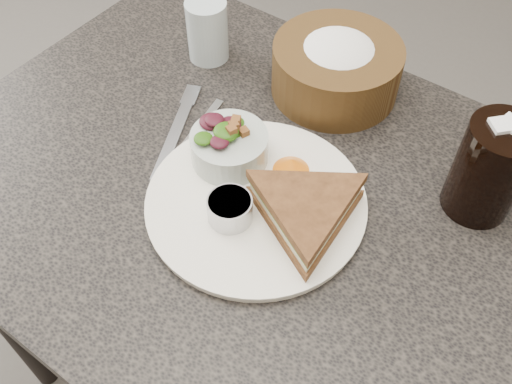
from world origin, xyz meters
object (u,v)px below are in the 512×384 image
object	(u,v)px
sandwich	(306,211)
salad_bowl	(229,143)
dinner_plate	(256,203)
cola_glass	(491,166)
water_glass	(207,31)
dining_table	(265,314)
bread_basket	(337,62)
dressing_ramekin	(230,209)

from	to	relation	value
sandwich	salad_bowl	bearing A→B (deg)	-165.39
dinner_plate	salad_bowl	distance (m)	0.09
cola_glass	salad_bowl	bearing A→B (deg)	-156.09
salad_bowl	water_glass	bearing A→B (deg)	135.65
sandwich	cola_glass	world-z (taller)	cola_glass
dining_table	dinner_plate	size ratio (longest dim) A/B	3.36
bread_basket	cola_glass	size ratio (longest dim) A/B	1.31
sandwich	dressing_ramekin	size ratio (longest dim) A/B	3.07
dining_table	dressing_ramekin	bearing A→B (deg)	-98.55
dinner_plate	sandwich	size ratio (longest dim) A/B	1.62
dinner_plate	dressing_ramekin	bearing A→B (deg)	-103.55
dining_table	cola_glass	world-z (taller)	cola_glass
bread_basket	sandwich	bearing A→B (deg)	-66.88
salad_bowl	dressing_ramekin	distance (m)	0.11
cola_glass	water_glass	world-z (taller)	cola_glass
bread_basket	water_glass	xyz separation A→B (m)	(-0.22, -0.05, -0.01)
salad_bowl	cola_glass	bearing A→B (deg)	23.91
salad_bowl	sandwich	bearing A→B (deg)	-12.02
water_glass	sandwich	bearing A→B (deg)	-32.35
dressing_ramekin	water_glass	distance (m)	0.36
salad_bowl	dinner_plate	bearing A→B (deg)	-27.73
salad_bowl	bread_basket	xyz separation A→B (m)	(0.04, 0.23, 0.01)
dressing_ramekin	bread_basket	distance (m)	0.31
dinner_plate	water_glass	size ratio (longest dim) A/B	2.87
salad_bowl	water_glass	distance (m)	0.25
water_glass	dinner_plate	bearing A→B (deg)	-40.23
sandwich	bread_basket	world-z (taller)	bread_basket
salad_bowl	cola_glass	size ratio (longest dim) A/B	0.71
dining_table	salad_bowl	xyz separation A→B (m)	(-0.08, 0.01, 0.42)
sandwich	water_glass	distance (m)	0.39
sandwich	salad_bowl	xyz separation A→B (m)	(-0.15, 0.03, 0.01)
dining_table	water_glass	world-z (taller)	water_glass
dinner_plate	bread_basket	xyz separation A→B (m)	(-0.04, 0.27, 0.05)
cola_glass	water_glass	size ratio (longest dim) A/B	1.49
dressing_ramekin	bread_basket	bearing A→B (deg)	94.84
dining_table	sandwich	xyz separation A→B (m)	(0.07, -0.02, 0.41)
sandwich	salad_bowl	size ratio (longest dim) A/B	1.68
dining_table	dressing_ramekin	size ratio (longest dim) A/B	16.67
sandwich	dressing_ramekin	distance (m)	0.10
dining_table	sandwich	world-z (taller)	sandwich
dining_table	salad_bowl	distance (m)	0.43
dressing_ramekin	water_glass	xyz separation A→B (m)	(-0.25, 0.26, 0.02)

